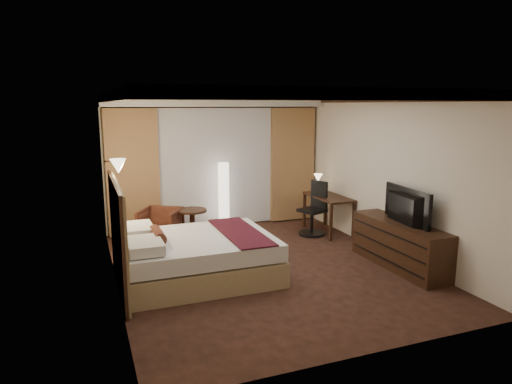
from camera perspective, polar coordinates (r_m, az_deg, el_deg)
name	(u,v)px	position (r m, az deg, el deg)	size (l,w,h in m)	color
floor	(265,268)	(7.33, 1.14, -9.42)	(4.50, 5.50, 0.01)	black
ceiling	(266,94)	(6.87, 1.22, 12.19)	(4.50, 5.50, 0.01)	white
back_wall	(216,163)	(9.55, -5.07, 3.67)	(4.50, 0.02, 2.70)	white
left_wall	(112,194)	(6.48, -17.57, -0.24)	(0.02, 5.50, 2.70)	white
right_wall	(388,176)	(8.09, 16.12, 1.97)	(0.02, 5.50, 2.70)	white
crown_molding	(266,98)	(6.87, 1.22, 11.69)	(4.50, 5.50, 0.12)	black
soffit	(218,102)	(9.24, -4.77, 11.20)	(4.50, 0.50, 0.20)	white
curtain_sheer	(217,168)	(9.49, -4.93, 3.01)	(2.48, 0.04, 2.45)	silver
curtain_left_drape	(133,173)	(9.11, -15.15, 2.35)	(1.00, 0.14, 2.45)	tan
curtain_right_drape	(292,164)	(10.03, 4.55, 3.45)	(1.00, 0.14, 2.45)	tan
wall_sconce	(118,166)	(7.27, -16.86, 3.12)	(0.24, 0.24, 0.24)	white
bed	(198,257)	(6.88, -7.26, -8.04)	(2.20, 1.72, 0.65)	white
headboard	(118,237)	(6.59, -16.82, -5.38)	(0.12, 2.02, 1.50)	tan
armchair	(160,224)	(8.70, -11.85, -3.90)	(0.69, 0.65, 0.71)	#4E2117
side_table	(192,225)	(8.70, -7.95, -4.13)	(0.55, 0.55, 0.61)	black
floor_lamp	(224,196)	(9.31, -4.04, -0.55)	(0.30, 0.30, 1.40)	white
desk	(328,214)	(9.28, 8.99, -2.75)	(0.55, 1.19, 0.75)	black
desk_lamp	(318,184)	(9.56, 7.75, 1.01)	(0.18, 0.18, 0.34)	#FFD899
office_chair	(312,208)	(9.02, 7.02, -2.06)	(0.52, 0.52, 1.07)	black
dresser	(399,245)	(7.60, 17.48, -6.29)	(0.50, 1.88, 0.73)	black
television	(400,201)	(7.41, 17.61, -1.11)	(1.18, 0.68, 0.15)	black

